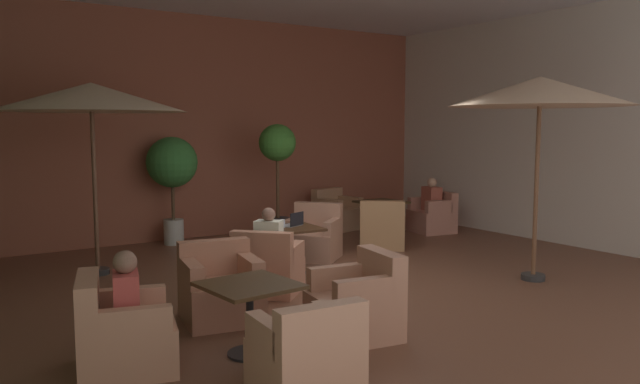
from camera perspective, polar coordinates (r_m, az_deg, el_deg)
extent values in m
cube|color=brown|center=(8.37, 1.67, -8.45)|extent=(9.94, 8.71, 0.02)
cube|color=#9B533D|center=(11.88, -10.45, 5.85)|extent=(9.94, 0.08, 4.12)
cube|color=silver|center=(11.66, 22.01, 5.51)|extent=(0.08, 8.71, 4.12)
cylinder|color=black|center=(8.89, -2.65, -7.42)|extent=(0.42, 0.42, 0.02)
cylinder|color=black|center=(8.83, -2.66, -5.50)|extent=(0.07, 0.07, 0.63)
cube|color=#412715|center=(8.77, -2.67, -3.36)|extent=(0.82, 0.82, 0.03)
cube|color=tan|center=(7.89, -4.72, -7.78)|extent=(1.05, 1.05, 0.40)
cube|color=tan|center=(7.54, -5.40, -5.24)|extent=(0.64, 0.66, 0.42)
cube|color=tan|center=(7.96, -6.80, -5.37)|extent=(0.50, 0.49, 0.23)
cube|color=tan|center=(7.77, -2.45, -5.61)|extent=(0.50, 0.49, 0.23)
cube|color=tan|center=(9.81, -0.64, -4.93)|extent=(1.07, 1.07, 0.43)
cube|color=tan|center=(10.01, -0.15, -2.21)|extent=(0.62, 0.70, 0.43)
cube|color=tan|center=(9.62, 1.13, -3.22)|extent=(0.53, 0.47, 0.21)
cube|color=tan|center=(9.81, -2.52, -3.04)|extent=(0.53, 0.47, 0.21)
cylinder|color=black|center=(11.90, 5.63, -3.98)|extent=(0.37, 0.37, 0.02)
cylinder|color=black|center=(11.85, 5.65, -2.53)|extent=(0.07, 0.07, 0.63)
cube|color=#3E2D16|center=(11.81, 5.66, -0.92)|extent=(0.84, 0.84, 0.03)
cube|color=tan|center=(12.59, 1.67, -2.43)|extent=(0.91, 0.93, 0.44)
cube|color=tan|center=(12.75, 0.65, -0.49)|extent=(0.78, 0.33, 0.37)
cube|color=tan|center=(12.74, 2.76, -0.87)|extent=(0.27, 0.64, 0.20)
cube|color=tan|center=(12.29, 0.85, -1.12)|extent=(0.27, 0.64, 0.20)
cube|color=tan|center=(10.77, 5.72, -3.90)|extent=(1.04, 1.04, 0.45)
cube|color=tan|center=(10.42, 5.77, -1.88)|extent=(0.68, 0.59, 0.39)
cube|color=tan|center=(10.75, 4.11, -2.16)|extent=(0.46, 0.53, 0.19)
cube|color=tan|center=(10.76, 7.37, -2.18)|extent=(0.46, 0.53, 0.19)
cube|color=tan|center=(12.43, 10.20, -2.67)|extent=(0.85, 0.91, 0.43)
cube|color=tan|center=(12.53, 11.31, -0.78)|extent=(0.31, 0.80, 0.37)
cube|color=tan|center=(12.09, 10.90, -1.33)|extent=(0.57, 0.24, 0.24)
cube|color=tan|center=(12.63, 9.29, -0.98)|extent=(0.57, 0.24, 0.24)
cylinder|color=black|center=(5.92, -6.43, -14.53)|extent=(0.42, 0.42, 0.02)
cylinder|color=black|center=(5.82, -6.46, -11.72)|extent=(0.07, 0.07, 0.63)
cube|color=#462F19|center=(5.72, -6.50, -8.53)|extent=(0.85, 0.85, 0.03)
cube|color=tan|center=(5.73, -17.28, -13.33)|extent=(0.97, 0.97, 0.42)
cube|color=tan|center=(5.61, -20.60, -9.39)|extent=(0.37, 0.81, 0.41)
cube|color=tan|center=(5.96, -17.04, -9.39)|extent=(0.63, 0.28, 0.21)
cube|color=tan|center=(5.32, -16.82, -11.28)|extent=(0.63, 0.28, 0.21)
cube|color=tan|center=(4.93, -1.47, -16.21)|extent=(0.76, 0.76, 0.44)
cube|color=tan|center=(4.56, 0.17, -12.62)|extent=(0.72, 0.21, 0.38)
cube|color=tan|center=(4.73, -4.89, -12.94)|extent=(0.18, 0.56, 0.22)
cube|color=tan|center=(4.98, 1.33, -11.92)|extent=(0.18, 0.56, 0.22)
cube|color=tan|center=(6.25, 3.11, -11.35)|extent=(0.89, 0.83, 0.44)
cube|color=tan|center=(6.28, 5.66, -7.24)|extent=(0.28, 0.73, 0.41)
cube|color=tan|center=(5.88, 4.12, -9.05)|extent=(0.63, 0.21, 0.23)
cube|color=tan|center=(6.39, 1.53, -7.81)|extent=(0.63, 0.21, 0.23)
cube|color=#B67558|center=(6.83, -9.08, -9.84)|extent=(0.92, 0.92, 0.45)
cube|color=#B67558|center=(7.02, -9.75, -5.92)|extent=(0.81, 0.31, 0.39)
cube|color=#B67558|center=(6.79, -6.41, -6.94)|extent=(0.26, 0.63, 0.23)
cube|color=#B67558|center=(6.64, -11.73, -7.33)|extent=(0.26, 0.63, 0.23)
cylinder|color=#2D2D2D|center=(9.01, 19.02, -7.40)|extent=(0.32, 0.32, 0.08)
cylinder|color=brown|center=(8.80, 19.32, 0.90)|extent=(0.06, 0.06, 2.69)
cone|color=#D8B590|center=(8.78, 19.60, 8.72)|extent=(2.40, 2.40, 0.39)
cylinder|color=#2D2D2D|center=(9.38, -19.76, -6.89)|extent=(0.32, 0.32, 0.08)
cylinder|color=brown|center=(9.19, -20.05, 0.90)|extent=(0.06, 0.06, 2.63)
cone|color=beige|center=(9.16, -20.32, 8.20)|extent=(2.59, 2.59, 0.40)
cylinder|color=silver|center=(11.29, -13.31, -3.59)|extent=(0.35, 0.35, 0.44)
cylinder|color=brown|center=(11.21, -13.38, -0.87)|extent=(0.06, 0.06, 0.64)
sphere|color=#357836|center=(11.15, -13.47, 2.69)|extent=(0.89, 0.89, 0.89)
cylinder|color=#373134|center=(11.26, -3.89, -3.48)|extent=(0.46, 0.46, 0.44)
cylinder|color=brown|center=(11.16, -3.92, 0.35)|extent=(0.06, 0.06, 1.08)
sphere|color=#3B7A2C|center=(11.11, -3.95, 4.56)|extent=(0.66, 0.66, 0.66)
cube|color=silver|center=(7.79, -4.75, -4.51)|extent=(0.38, 0.39, 0.51)
sphere|color=#815949|center=(7.74, -4.77, -2.08)|extent=(0.17, 0.17, 0.17)
cube|color=#AC5240|center=(12.37, 10.24, -0.61)|extent=(0.32, 0.41, 0.47)
sphere|color=tan|center=(12.34, 10.27, 0.85)|extent=(0.19, 0.19, 0.19)
cube|color=#B8443E|center=(5.61, -17.42, -9.22)|extent=(0.29, 0.39, 0.43)
sphere|color=brown|center=(5.54, -17.52, -6.18)|extent=(0.20, 0.20, 0.20)
cylinder|color=silver|center=(8.74, -3.48, -2.92)|extent=(0.08, 0.08, 0.11)
cube|color=#9EA0A5|center=(8.89, -2.71, -3.08)|extent=(0.37, 0.32, 0.01)
cube|color=black|center=(8.81, -2.14, -2.50)|extent=(0.29, 0.13, 0.19)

